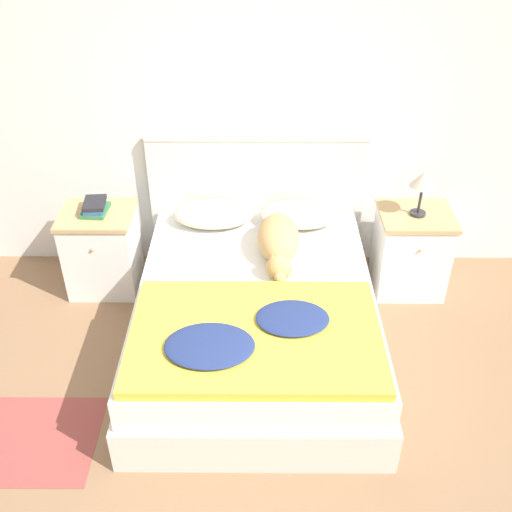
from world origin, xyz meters
The scene contains 13 objects.
ground_plane centered at (0.00, 0.00, 0.00)m, with size 16.00×16.00×0.00m, color #896647.
wall_back centered at (0.00, 2.13, 1.27)m, with size 9.00×0.06×2.55m.
bed centered at (0.08, 1.06, 0.25)m, with size 1.52×1.96×0.50m.
headboard centered at (0.08, 2.06, 0.56)m, with size 1.60×0.06×1.08m.
nightstand_left centered at (-1.05, 1.72, 0.32)m, with size 0.52×0.46×0.64m.
nightstand_right centered at (1.21, 1.72, 0.32)m, with size 0.52×0.46×0.64m.
pillow_left centered at (-0.23, 1.81, 0.58)m, with size 0.58×0.35×0.15m.
pillow_right centered at (0.38, 1.81, 0.58)m, with size 0.58×0.35×0.15m.
quilt centered at (0.06, 0.57, 0.54)m, with size 1.39×0.91×0.11m.
dog centered at (0.22, 1.41, 0.61)m, with size 0.28×0.76×0.22m.
book_stack centered at (-1.06, 1.74, 0.68)m, with size 0.18×0.23×0.09m.
table_lamp centered at (1.21, 1.72, 0.90)m, with size 0.18×0.18×0.34m.
rug centered at (-1.32, 0.29, 0.00)m, with size 1.00×0.62×0.00m.
Camera 1 is at (0.09, -1.89, 2.79)m, focal length 42.00 mm.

